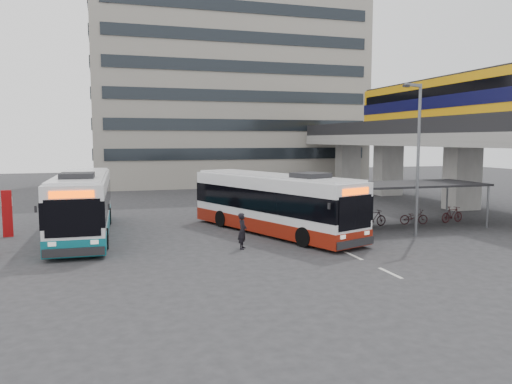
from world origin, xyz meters
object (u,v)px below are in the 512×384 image
object	(u,v)px
bus_main	(273,204)
pedestrian	(242,231)
bus_teal	(83,205)
lamp_post	(417,151)

from	to	relation	value
bus_main	pedestrian	xyz separation A→B (m)	(-2.63, -3.38, -0.75)
bus_main	bus_teal	distance (m)	10.10
bus_main	bus_teal	size ratio (longest dim) A/B	0.98
lamp_post	bus_teal	bearing A→B (deg)	143.67
bus_teal	lamp_post	world-z (taller)	lamp_post
bus_main	pedestrian	bearing A→B (deg)	-149.19
bus_main	lamp_post	distance (m)	8.02
pedestrian	bus_main	bearing A→B (deg)	-11.67
bus_main	lamp_post	world-z (taller)	lamp_post
bus_teal	pedestrian	bearing A→B (deg)	-36.15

